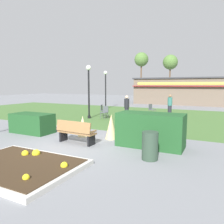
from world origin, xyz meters
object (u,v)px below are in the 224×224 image
person_strolling (127,108)px  parked_car_west_slot (151,95)px  person_standing (170,105)px  tree_right_bg (141,60)px  lamppost_mid (89,85)px  cafe_chair_west (151,109)px  cafe_chair_east (103,109)px  cafe_chair_center (105,111)px  tree_left_bg (170,63)px  park_bench (76,132)px  lamppost_far (106,85)px  food_kiosk (181,91)px  trash_bin (150,146)px

person_strolling → parked_car_west_slot: size_ratio=0.39×
person_standing → tree_right_bg: tree_right_bg is taller
lamppost_mid → cafe_chair_west: bearing=45.5°
cafe_chair_east → cafe_chair_center: 1.15m
lamppost_mid → tree_left_bg: size_ratio=0.47×
park_bench → cafe_chair_center: bearing=108.3°
cafe_chair_east → lamppost_far: bearing=116.0°
lamppost_mid → lamppost_far: same height
lamppost_far → tree_left_bg: size_ratio=0.47×
food_kiosk → cafe_chair_west: 11.92m
lamppost_far → parked_car_west_slot: (-0.78, 18.08, -1.75)m
tree_left_bg → tree_right_bg: tree_right_bg is taller
parked_car_west_slot → tree_right_bg: (-3.66, 5.39, 6.76)m
person_strolling → person_standing: size_ratio=1.00×
trash_bin → person_standing: person_standing is taller
food_kiosk → person_standing: bearing=-84.3°
cafe_chair_west → person_strolling: 3.32m
park_bench → person_standing: 9.57m
food_kiosk → tree_left_bg: bearing=107.3°
cafe_chair_east → tree_right_bg: tree_right_bg is taller
lamppost_far → cafe_chair_center: size_ratio=4.24×
cafe_chair_west → parked_car_west_slot: (-6.20, 20.48, 0.12)m
trash_bin → tree_right_bg: tree_right_bg is taller
tree_left_bg → person_strolling: bearing=-83.5°
park_bench → trash_bin: (3.30, -0.53, -0.02)m
cafe_chair_center → tree_right_bg: tree_right_bg is taller
park_bench → cafe_chair_east: size_ratio=1.94×
food_kiosk → cafe_chair_west: bearing=-91.3°
trash_bin → cafe_chair_west: size_ratio=1.03×
park_bench → trash_bin: 3.34m
park_bench → cafe_chair_east: (-2.78, 7.32, 0.05)m
lamppost_far → person_standing: bearing=-20.7°
parked_car_west_slot → tree_left_bg: bearing=68.8°
parked_car_west_slot → trash_bin: bearing=-73.4°
food_kiosk → cafe_chair_east: 14.58m
lamppost_far → cafe_chair_center: 6.60m
lamppost_mid → person_standing: (5.01, 3.41, -1.53)m
parked_car_west_slot → tree_left_bg: size_ratio=0.54×
person_standing → tree_left_bg: tree_left_bg is taller
lamppost_mid → person_strolling: (2.76, 0.40, -1.53)m
trash_bin → tree_right_bg: size_ratio=0.10×
food_kiosk → tree_left_bg: 15.55m
cafe_chair_east → tree_left_bg: 28.86m
tree_left_bg → lamppost_mid: bearing=-88.9°
park_bench → trash_bin: park_bench is taller
park_bench → food_kiosk: (0.64, 21.44, 1.17)m
park_bench → lamppost_mid: 7.03m
cafe_chair_west → park_bench: bearing=-92.2°
park_bench → parked_car_west_slot: 30.62m
lamppost_far → cafe_chair_center: lamppost_far is taller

